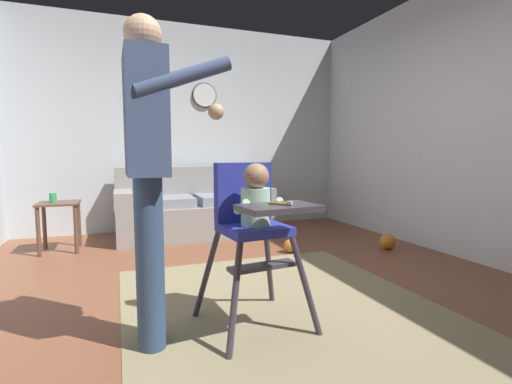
{
  "coord_description": "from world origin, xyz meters",
  "views": [
    {
      "loc": [
        -0.95,
        -2.36,
        1.03
      ],
      "look_at": [
        -0.22,
        -0.39,
        0.81
      ],
      "focal_mm": 26.2,
      "sensor_mm": 36.0,
      "label": 1
    }
  ],
  "objects_px": {
    "toy_ball_second": "(388,241)",
    "side_table": "(59,216)",
    "couch": "(194,209)",
    "adult_standing": "(148,163)",
    "wall_clock": "(204,95)",
    "sippy_cup": "(53,198)",
    "high_chair": "(254,212)",
    "toy_ball": "(290,246)"
  },
  "relations": [
    {
      "from": "toy_ball",
      "to": "sippy_cup",
      "type": "xyz_separation_m",
      "value": [
        -2.3,
        0.91,
        0.5
      ]
    },
    {
      "from": "sippy_cup",
      "to": "wall_clock",
      "type": "bearing_deg",
      "value": 23.46
    },
    {
      "from": "high_chair",
      "to": "sippy_cup",
      "type": "height_order",
      "value": "high_chair"
    },
    {
      "from": "adult_standing",
      "to": "sippy_cup",
      "type": "height_order",
      "value": "adult_standing"
    },
    {
      "from": "wall_clock",
      "to": "high_chair",
      "type": "bearing_deg",
      "value": -97.69
    },
    {
      "from": "toy_ball",
      "to": "side_table",
      "type": "height_order",
      "value": "side_table"
    },
    {
      "from": "toy_ball_second",
      "to": "wall_clock",
      "type": "bearing_deg",
      "value": 128.64
    },
    {
      "from": "toy_ball",
      "to": "wall_clock",
      "type": "xyz_separation_m",
      "value": [
        -0.5,
        1.69,
        1.75
      ]
    },
    {
      "from": "couch",
      "to": "sippy_cup",
      "type": "distance_m",
      "value": 1.58
    },
    {
      "from": "high_chair",
      "to": "toy_ball",
      "type": "bearing_deg",
      "value": 140.7
    },
    {
      "from": "wall_clock",
      "to": "side_table",
      "type": "bearing_deg",
      "value": -155.97
    },
    {
      "from": "toy_ball",
      "to": "sippy_cup",
      "type": "relative_size",
      "value": 1.42
    },
    {
      "from": "toy_ball_second",
      "to": "side_table",
      "type": "xyz_separation_m",
      "value": [
        -3.3,
        1.16,
        0.29
      ]
    },
    {
      "from": "toy_ball_second",
      "to": "side_table",
      "type": "distance_m",
      "value": 3.51
    },
    {
      "from": "toy_ball",
      "to": "sippy_cup",
      "type": "height_order",
      "value": "sippy_cup"
    },
    {
      "from": "high_chair",
      "to": "side_table",
      "type": "bearing_deg",
      "value": -156.34
    },
    {
      "from": "high_chair",
      "to": "adult_standing",
      "type": "height_order",
      "value": "adult_standing"
    },
    {
      "from": "side_table",
      "to": "sippy_cup",
      "type": "height_order",
      "value": "sippy_cup"
    },
    {
      "from": "toy_ball_second",
      "to": "sippy_cup",
      "type": "height_order",
      "value": "sippy_cup"
    },
    {
      "from": "high_chair",
      "to": "sippy_cup",
      "type": "bearing_deg",
      "value": -155.46
    },
    {
      "from": "couch",
      "to": "wall_clock",
      "type": "distance_m",
      "value": 1.59
    },
    {
      "from": "toy_ball_second",
      "to": "side_table",
      "type": "relative_size",
      "value": 0.33
    },
    {
      "from": "sippy_cup",
      "to": "wall_clock",
      "type": "relative_size",
      "value": 0.3
    },
    {
      "from": "couch",
      "to": "side_table",
      "type": "xyz_separation_m",
      "value": [
        -1.49,
        -0.3,
        0.05
      ]
    },
    {
      "from": "high_chair",
      "to": "toy_ball_second",
      "type": "height_order",
      "value": "high_chair"
    },
    {
      "from": "sippy_cup",
      "to": "high_chair",
      "type": "bearing_deg",
      "value": -59.36
    },
    {
      "from": "adult_standing",
      "to": "wall_clock",
      "type": "height_order",
      "value": "wall_clock"
    },
    {
      "from": "toy_ball",
      "to": "sippy_cup",
      "type": "bearing_deg",
      "value": 158.34
    },
    {
      "from": "toy_ball_second",
      "to": "sippy_cup",
      "type": "relative_size",
      "value": 1.71
    },
    {
      "from": "high_chair",
      "to": "side_table",
      "type": "xyz_separation_m",
      "value": [
        -1.33,
        2.32,
        -0.31
      ]
    },
    {
      "from": "toy_ball",
      "to": "toy_ball_second",
      "type": "xyz_separation_m",
      "value": [
        1.04,
        -0.25,
        0.01
      ]
    },
    {
      "from": "toy_ball_second",
      "to": "couch",
      "type": "bearing_deg",
      "value": 141.09
    },
    {
      "from": "toy_ball",
      "to": "toy_ball_second",
      "type": "distance_m",
      "value": 1.07
    },
    {
      "from": "toy_ball",
      "to": "toy_ball_second",
      "type": "height_order",
      "value": "toy_ball_second"
    },
    {
      "from": "sippy_cup",
      "to": "toy_ball",
      "type": "bearing_deg",
      "value": -21.66
    },
    {
      "from": "couch",
      "to": "adult_standing",
      "type": "distance_m",
      "value": 2.81
    },
    {
      "from": "sippy_cup",
      "to": "toy_ball_second",
      "type": "bearing_deg",
      "value": -19.1
    },
    {
      "from": "sippy_cup",
      "to": "wall_clock",
      "type": "xyz_separation_m",
      "value": [
        1.8,
        0.78,
        1.25
      ]
    },
    {
      "from": "wall_clock",
      "to": "sippy_cup",
      "type": "bearing_deg",
      "value": -156.54
    },
    {
      "from": "couch",
      "to": "sippy_cup",
      "type": "bearing_deg",
      "value": -78.86
    },
    {
      "from": "high_chair",
      "to": "adult_standing",
      "type": "bearing_deg",
      "value": -95.4
    },
    {
      "from": "high_chair",
      "to": "toy_ball_second",
      "type": "relative_size",
      "value": 5.72
    }
  ]
}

